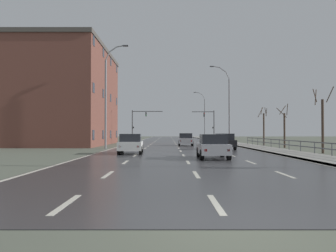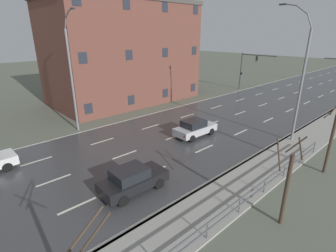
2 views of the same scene
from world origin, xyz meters
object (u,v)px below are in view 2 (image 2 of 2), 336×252
(car_far_left, at_px, (195,128))
(traffic_signal_left, at_px, (247,66))
(street_lamp_left_bank, at_px, (72,76))
(street_lamp_midground, at_px, (300,79))
(brick_building, at_px, (123,52))
(car_near_left, at_px, (133,179))

(car_far_left, bearing_deg, traffic_signal_left, 112.27)
(street_lamp_left_bank, height_order, traffic_signal_left, street_lamp_left_bank)
(traffic_signal_left, bearing_deg, street_lamp_midground, -48.38)
(brick_building, bearing_deg, car_near_left, -32.74)
(traffic_signal_left, bearing_deg, street_lamp_left_bank, -91.37)
(traffic_signal_left, relative_size, brick_building, 0.31)
(street_lamp_midground, bearing_deg, traffic_signal_left, 131.62)
(street_lamp_midground, xyz_separation_m, car_near_left, (-3.01, -14.64, -4.63))
(street_lamp_left_bank, relative_size, car_far_left, 2.60)
(street_lamp_midground, xyz_separation_m, traffic_signal_left, (-14.18, 15.96, -1.47))
(street_lamp_midground, distance_m, car_far_left, 9.52)
(traffic_signal_left, bearing_deg, brick_building, -113.28)
(car_far_left, relative_size, car_near_left, 1.01)
(street_lamp_midground, relative_size, brick_building, 0.58)
(street_lamp_midground, relative_size, traffic_signal_left, 1.89)
(car_near_left, bearing_deg, street_lamp_midground, 79.53)
(car_near_left, bearing_deg, street_lamp_left_bank, 171.66)
(street_lamp_midground, bearing_deg, car_near_left, -101.62)
(brick_building, bearing_deg, car_far_left, -10.94)
(street_lamp_left_bank, distance_m, car_far_left, 12.07)
(traffic_signal_left, distance_m, car_near_left, 32.72)
(traffic_signal_left, height_order, car_far_left, traffic_signal_left)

